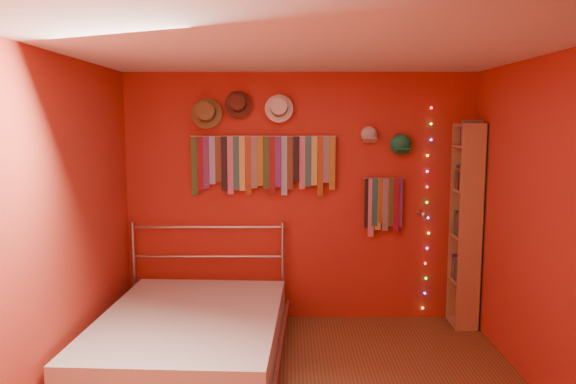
{
  "coord_description": "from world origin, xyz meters",
  "views": [
    {
      "loc": [
        -0.1,
        -3.86,
        2.02
      ],
      "look_at": [
        -0.12,
        0.9,
        1.42
      ],
      "focal_mm": 35.0,
      "sensor_mm": 36.0,
      "label": 1
    }
  ],
  "objects_px": {
    "bed": "(190,338)",
    "bookshelf": "(470,225)",
    "reading_lamp": "(423,214)",
    "tie_rack": "(263,162)"
  },
  "relations": [
    {
      "from": "bed",
      "to": "bookshelf",
      "type": "bearing_deg",
      "value": 22.83
    },
    {
      "from": "tie_rack",
      "to": "bookshelf",
      "type": "xyz_separation_m",
      "value": [
        2.03,
        -0.15,
        -0.6
      ]
    },
    {
      "from": "reading_lamp",
      "to": "bookshelf",
      "type": "relative_size",
      "value": 0.14
    },
    {
      "from": "reading_lamp",
      "to": "tie_rack",
      "type": "bearing_deg",
      "value": 174.5
    },
    {
      "from": "bookshelf",
      "to": "bed",
      "type": "height_order",
      "value": "bookshelf"
    },
    {
      "from": "tie_rack",
      "to": "bed",
      "type": "bearing_deg",
      "value": -116.71
    },
    {
      "from": "bookshelf",
      "to": "tie_rack",
      "type": "bearing_deg",
      "value": 175.64
    },
    {
      "from": "bookshelf",
      "to": "bed",
      "type": "relative_size",
      "value": 0.93
    },
    {
      "from": "reading_lamp",
      "to": "bookshelf",
      "type": "distance_m",
      "value": 0.47
    },
    {
      "from": "tie_rack",
      "to": "reading_lamp",
      "type": "bearing_deg",
      "value": -5.5
    }
  ]
}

